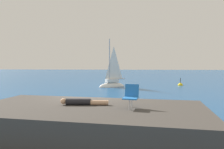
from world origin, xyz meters
The scene contains 8 objects.
ground_plane centered at (0.00, 0.00, 0.00)m, with size 160.00×160.00×0.00m, color navy.
shore_ledge centered at (0.47, -2.78, 0.47)m, with size 8.20×4.17×0.95m, color #423D38.
boulder_seaward centered at (3.91, -0.30, 0.00)m, with size 0.95×0.76×0.52m, color #403436.
boulder_inland centered at (-2.94, -0.84, 0.00)m, with size 1.16×0.93×0.64m, color #483532.
sailboat_near centered at (-0.22, 12.65, 0.30)m, with size 3.01×2.42×5.58m.
person_sunbather centered at (0.18, -2.54, 1.06)m, with size 1.76×0.33×0.25m.
beach_chair centered at (1.98, -2.87, 1.39)m, with size 0.57×0.66×0.80m.
marker_buoy centered at (7.37, 15.07, 0.01)m, with size 0.56×0.56×1.13m.
Camera 1 is at (2.06, -10.33, 2.46)m, focal length 35.05 mm.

